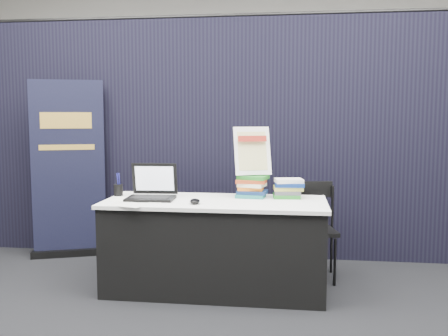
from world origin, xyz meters
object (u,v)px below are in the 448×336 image
at_px(book_stack_short, 288,188).
at_px(pullup_banner, 69,179).
at_px(laptop, 152,191).
at_px(display_table, 215,245).
at_px(stacking_chair, 313,225).
at_px(info_sign, 252,151).
at_px(book_stack_tall, 252,186).

height_order(book_stack_short, pullup_banner, pullup_banner).
bearing_deg(laptop, display_table, -3.40).
xyz_separation_m(pullup_banner, stacking_chair, (2.43, -0.35, -0.33)).
bearing_deg(book_stack_short, display_table, -161.27).
relative_size(info_sign, stacking_chair, 0.50).
height_order(book_stack_tall, stacking_chair, book_stack_tall).
distance_m(display_table, info_sign, 0.84).
relative_size(book_stack_tall, book_stack_short, 1.03).
relative_size(display_table, book_stack_short, 7.39).
height_order(book_stack_tall, info_sign, info_sign).
bearing_deg(stacking_chair, display_table, -163.20).
height_order(display_table, stacking_chair, stacking_chair).
relative_size(laptop, stacking_chair, 0.47).
height_order(display_table, book_stack_short, book_stack_short).
bearing_deg(laptop, info_sign, 11.83).
distance_m(display_table, book_stack_short, 0.77).
xyz_separation_m(display_table, book_stack_short, (0.59, 0.20, 0.45)).
distance_m(book_stack_tall, pullup_banner, 2.00).
distance_m(display_table, pullup_banner, 1.86).
bearing_deg(stacking_chair, pullup_banner, 159.73).
bearing_deg(book_stack_short, stacking_chair, 48.22).
bearing_deg(stacking_chair, laptop, -173.81).
height_order(laptop, info_sign, info_sign).
xyz_separation_m(book_stack_short, info_sign, (-0.30, 0.02, 0.31)).
relative_size(book_stack_short, pullup_banner, 0.14).
bearing_deg(info_sign, laptop, 175.12).
distance_m(book_stack_tall, info_sign, 0.30).
xyz_separation_m(display_table, pullup_banner, (-1.62, 0.79, 0.42)).
bearing_deg(pullup_banner, stacking_chair, -28.32).
bearing_deg(display_table, book_stack_tall, 33.44).
bearing_deg(display_table, info_sign, 37.52).
height_order(display_table, laptop, laptop).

